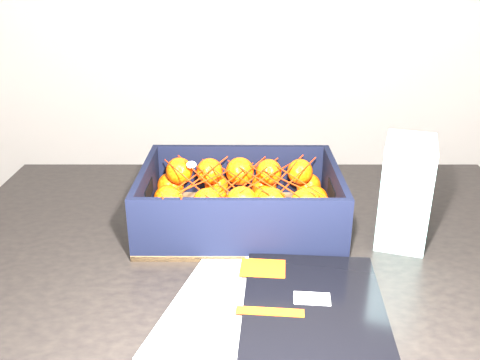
{
  "coord_description": "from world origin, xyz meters",
  "views": [
    {
      "loc": [
        -0.04,
        -0.81,
        1.23
      ],
      "look_at": [
        -0.05,
        0.09,
        0.86
      ],
      "focal_mm": 38.39,
      "sensor_mm": 36.0,
      "label": 1
    }
  ],
  "objects_px": {
    "magazine_stack": "(284,308)",
    "retail_carton": "(405,191)",
    "table": "(254,282)",
    "produce_crate": "(240,207)"
  },
  "relations": [
    {
      "from": "produce_crate",
      "to": "retail_carton",
      "type": "height_order",
      "value": "retail_carton"
    },
    {
      "from": "magazine_stack",
      "to": "retail_carton",
      "type": "relative_size",
      "value": 1.87
    },
    {
      "from": "magazine_stack",
      "to": "retail_carton",
      "type": "distance_m",
      "value": 0.35
    },
    {
      "from": "magazine_stack",
      "to": "retail_carton",
      "type": "xyz_separation_m",
      "value": [
        0.24,
        0.24,
        0.09
      ]
    },
    {
      "from": "table",
      "to": "produce_crate",
      "type": "xyz_separation_m",
      "value": [
        -0.03,
        0.06,
        0.14
      ]
    },
    {
      "from": "magazine_stack",
      "to": "produce_crate",
      "type": "bearing_deg",
      "value": 103.26
    },
    {
      "from": "table",
      "to": "magazine_stack",
      "type": "relative_size",
      "value": 3.29
    },
    {
      "from": "table",
      "to": "magazine_stack",
      "type": "xyz_separation_m",
      "value": [
        0.04,
        -0.23,
        0.11
      ]
    },
    {
      "from": "produce_crate",
      "to": "retail_carton",
      "type": "xyz_separation_m",
      "value": [
        0.31,
        -0.05,
        0.06
      ]
    },
    {
      "from": "magazine_stack",
      "to": "retail_carton",
      "type": "height_order",
      "value": "retail_carton"
    }
  ]
}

